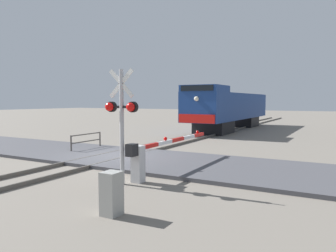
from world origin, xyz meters
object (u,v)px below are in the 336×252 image
at_px(crossing_signal, 121,114).
at_px(crossing_gate, 150,154).
at_px(locomotive, 230,108).
at_px(guard_railing, 86,140).
at_px(utility_cabinet, 112,194).

xyz_separation_m(crossing_signal, crossing_gate, (0.30, 1.26, -1.46)).
bearing_deg(locomotive, guard_railing, -99.30).
relative_size(locomotive, crossing_gate, 2.63).
xyz_separation_m(locomotive, utility_cabinet, (4.87, -23.50, -1.52)).
bearing_deg(crossing_signal, crossing_gate, 76.36).
relative_size(locomotive, guard_railing, 6.91).
bearing_deg(crossing_signal, guard_railing, 141.35).
relative_size(utility_cabinet, guard_railing, 0.46).
bearing_deg(utility_cabinet, guard_railing, 136.16).
xyz_separation_m(crossing_signal, utility_cabinet, (1.53, -2.43, -1.77)).
bearing_deg(locomotive, crossing_signal, -80.97).
bearing_deg(guard_railing, locomotive, 80.70).
height_order(utility_cabinet, guard_railing, utility_cabinet).
bearing_deg(utility_cabinet, crossing_signal, 122.10).
height_order(locomotive, crossing_signal, locomotive).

